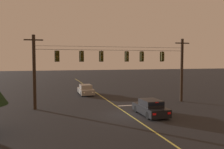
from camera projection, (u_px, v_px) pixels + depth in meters
ground_plane at (129, 115)px, 20.60m from camera, size 180.00×180.00×0.00m
lane_centre_stripe at (102, 97)px, 30.76m from camera, size 0.14×60.00×0.01m
stop_bar_paint at (133, 105)px, 24.93m from camera, size 3.40×0.36×0.01m
signal_span_assembly at (115, 70)px, 24.76m from camera, size 18.12×0.32×7.30m
traffic_light_leftmost at (57, 56)px, 23.04m from camera, size 0.48×0.41×1.22m
traffic_light_left_inner at (82, 56)px, 23.70m from camera, size 0.48×0.41×1.22m
traffic_light_centre at (102, 56)px, 24.26m from camera, size 0.48×0.41×1.22m
traffic_light_right_inner at (127, 56)px, 25.03m from camera, size 0.48×0.41×1.22m
traffic_light_rightmost at (142, 56)px, 25.50m from camera, size 0.48×0.41×1.22m
traffic_light_far_right at (163, 57)px, 26.17m from camera, size 0.48×0.41×1.22m
car_waiting_near_lane at (150, 108)px, 20.45m from camera, size 1.80×4.33×1.39m
car_oncoming_lead at (86, 90)px, 32.55m from camera, size 1.80×4.42×1.39m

